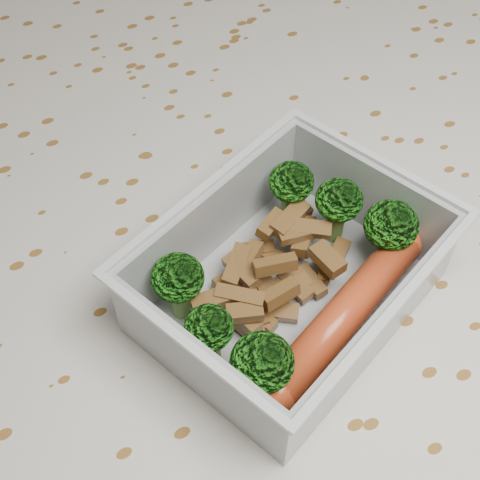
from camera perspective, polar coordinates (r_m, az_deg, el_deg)
name	(u,v)px	position (r m, az deg, el deg)	size (l,w,h in m)	color
dining_table	(233,344)	(0.51, -0.60, -8.86)	(1.40, 0.90, 0.75)	brown
tablecloth	(232,308)	(0.47, -0.65, -5.81)	(1.46, 0.96, 0.19)	silver
lunch_container	(289,282)	(0.41, 4.25, -3.63)	(0.21, 0.19, 0.06)	silver
broccoli_florets	(287,263)	(0.40, 4.05, -2.00)	(0.16, 0.14, 0.05)	#608C3F
meat_pile	(272,273)	(0.41, 2.79, -2.85)	(0.12, 0.07, 0.03)	olive
sausage	(346,313)	(0.40, 9.00, -6.17)	(0.14, 0.07, 0.02)	#C1421D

